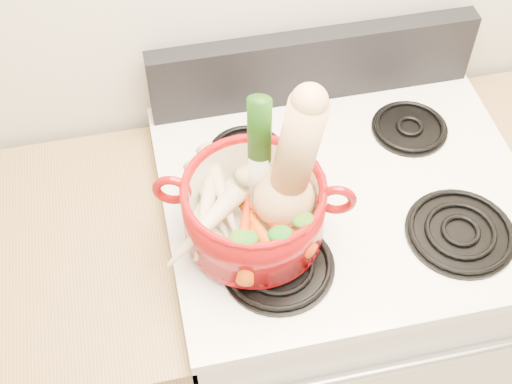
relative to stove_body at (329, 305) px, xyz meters
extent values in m
cube|color=white|center=(0.00, 0.00, 0.00)|extent=(0.76, 0.65, 0.92)
cube|color=white|center=(0.00, 0.00, 0.47)|extent=(0.78, 0.67, 0.03)
cube|color=black|center=(0.00, 0.30, 0.58)|extent=(0.76, 0.05, 0.18)
cylinder|color=silver|center=(0.00, -0.34, 0.32)|extent=(0.60, 0.02, 0.02)
cylinder|color=black|center=(-0.19, -0.16, 0.50)|extent=(0.22, 0.22, 0.02)
cylinder|color=black|center=(0.19, -0.16, 0.50)|extent=(0.22, 0.22, 0.02)
cylinder|color=black|center=(-0.19, 0.14, 0.50)|extent=(0.17, 0.17, 0.02)
cylinder|color=black|center=(0.19, 0.14, 0.50)|extent=(0.17, 0.17, 0.02)
cylinder|color=maroon|center=(-0.22, -0.08, 0.58)|extent=(0.34, 0.34, 0.14)
torus|color=maroon|center=(-0.37, -0.03, 0.62)|extent=(0.08, 0.04, 0.08)
torus|color=maroon|center=(-0.07, -0.12, 0.62)|extent=(0.08, 0.04, 0.08)
cylinder|color=silver|center=(-0.20, -0.02, 0.68)|extent=(0.06, 0.06, 0.29)
ellipsoid|color=#D5BE83|center=(-0.20, 0.02, 0.56)|extent=(0.09, 0.08, 0.04)
cone|color=beige|center=(-0.30, -0.02, 0.56)|extent=(0.08, 0.20, 0.05)
cone|color=beige|center=(-0.32, -0.07, 0.57)|extent=(0.10, 0.18, 0.05)
cone|color=#EEE6C2|center=(-0.27, -0.01, 0.57)|extent=(0.05, 0.17, 0.05)
cone|color=#F1EAC4|center=(-0.32, -0.10, 0.58)|extent=(0.19, 0.16, 0.06)
cone|color=beige|center=(-0.27, -0.02, 0.58)|extent=(0.07, 0.22, 0.06)
cone|color=#D7530A|center=(-0.22, -0.10, 0.56)|extent=(0.09, 0.18, 0.05)
cone|color=#C14E09|center=(-0.24, -0.15, 0.56)|extent=(0.08, 0.16, 0.05)
cone|color=#D7430A|center=(-0.18, -0.12, 0.57)|extent=(0.13, 0.16, 0.05)
cone|color=#BF3509|center=(-0.25, -0.11, 0.57)|extent=(0.07, 0.16, 0.05)
camera|label=1|loc=(-0.39, -0.89, 1.67)|focal=50.00mm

